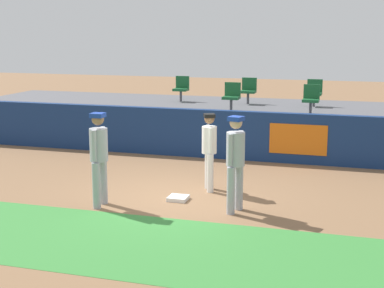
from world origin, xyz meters
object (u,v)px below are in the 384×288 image
at_px(seat_back_center, 249,89).
at_px(seat_front_center, 232,95).
at_px(seat_back_right, 314,91).
at_px(seat_front_right, 311,98).
at_px(player_runner_visitor, 99,153).
at_px(seat_back_left, 181,87).
at_px(first_base, 178,198).
at_px(player_coach_visitor, 235,157).
at_px(player_fielder_home, 209,146).

height_order(seat_back_center, seat_front_center, same).
bearing_deg(seat_front_center, seat_back_right, 38.83).
bearing_deg(seat_front_right, seat_front_center, 179.99).
distance_m(player_runner_visitor, seat_front_center, 6.53).
height_order(seat_back_left, seat_front_right, same).
xyz_separation_m(first_base, seat_back_center, (-0.01, 7.36, 1.55)).
bearing_deg(seat_front_right, first_base, -111.12).
height_order(player_runner_visitor, player_coach_visitor, player_runner_visitor).
distance_m(first_base, player_runner_visitor, 1.92).
distance_m(seat_front_center, seat_front_right, 2.30).
bearing_deg(seat_front_right, seat_back_left, 157.93).
bearing_deg(seat_back_left, seat_front_right, -22.07).
xyz_separation_m(seat_back_right, seat_front_center, (-2.24, -1.80, 0.00)).
bearing_deg(seat_back_center, seat_back_left, -179.99).
relative_size(player_fielder_home, player_runner_visitor, 0.90).
bearing_deg(first_base, player_coach_visitor, -17.91).
bearing_deg(player_coach_visitor, seat_back_left, -139.83).
relative_size(seat_back_right, seat_front_right, 1.00).
height_order(player_coach_visitor, seat_front_center, seat_front_center).
bearing_deg(seat_back_left, player_runner_visitor, -83.58).
distance_m(player_fielder_home, seat_back_right, 6.68).
distance_m(first_base, player_coach_visitor, 1.72).
bearing_deg(player_coach_visitor, player_fielder_home, -131.41).
bearing_deg(player_coach_visitor, seat_front_center, -150.95).
bearing_deg(first_base, player_fielder_home, 65.62).
xyz_separation_m(first_base, seat_front_center, (-0.15, 5.56, 1.55)).
bearing_deg(seat_front_center, first_base, -88.41).
relative_size(first_base, player_runner_visitor, 0.21).
distance_m(player_coach_visitor, seat_back_left, 8.59).
height_order(player_coach_visitor, seat_back_left, seat_back_left).
xyz_separation_m(player_fielder_home, seat_back_right, (1.66, 6.44, 0.61)).
bearing_deg(first_base, seat_back_center, 90.08).
distance_m(player_fielder_home, seat_front_center, 4.71).
bearing_deg(player_runner_visitor, seat_back_center, 169.09).
bearing_deg(seat_back_left, seat_back_right, 0.00).
bearing_deg(player_coach_visitor, seat_front_right, -172.68).
bearing_deg(seat_front_center, seat_back_center, 85.42).
xyz_separation_m(first_base, seat_front_right, (2.15, 5.56, 1.55)).
distance_m(player_runner_visitor, seat_back_right, 8.91).
xyz_separation_m(first_base, player_runner_visitor, (-1.37, -0.84, 1.05)).
bearing_deg(player_runner_visitor, player_coach_visitor, 97.39).
bearing_deg(seat_front_center, seat_front_right, -0.01).
height_order(player_runner_visitor, seat_back_left, seat_back_left).
relative_size(seat_back_right, seat_back_left, 1.00).
bearing_deg(player_runner_visitor, seat_back_right, 155.68).
bearing_deg(player_runner_visitor, player_fielder_home, 133.06).
bearing_deg(seat_back_center, player_fielder_home, -86.19).
distance_m(first_base, seat_front_center, 5.78).
height_order(first_base, player_runner_visitor, player_runner_visitor).
height_order(player_fielder_home, player_coach_visitor, player_coach_visitor).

